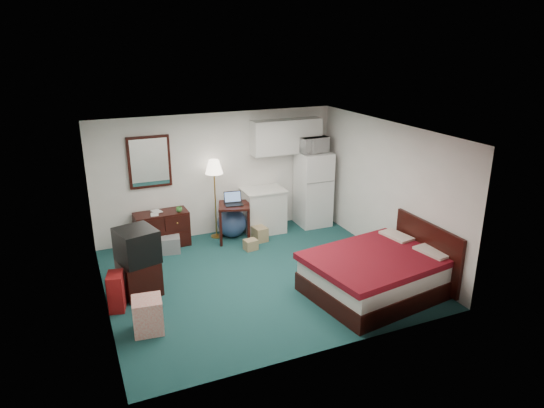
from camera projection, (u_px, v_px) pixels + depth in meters
name	position (u px, v px, depth m)	size (l,w,h in m)	color
floor	(260.00, 277.00, 8.30)	(5.00, 4.50, 0.01)	#0E3438
ceiling	(259.00, 132.00, 7.49)	(5.00, 4.50, 0.01)	white
walls	(259.00, 208.00, 7.89)	(5.01, 4.51, 2.50)	white
mirror	(149.00, 162.00, 9.18)	(0.80, 0.06, 1.00)	white
upper_cabinets	(286.00, 136.00, 10.01)	(1.50, 0.35, 0.70)	silver
headboard	(427.00, 252.00, 7.96)	(0.06, 1.56, 1.00)	black
dresser	(162.00, 229.00, 9.43)	(1.02, 0.46, 0.70)	black
floor_lamp	(215.00, 199.00, 9.71)	(0.35, 0.35, 1.62)	gold
desk	(235.00, 223.00, 9.68)	(0.60, 0.60, 0.77)	black
exercise_ball	(232.00, 223.00, 9.90)	(0.60, 0.60, 0.60)	navy
kitchen_counter	(264.00, 211.00, 10.13)	(0.82, 0.62, 0.89)	silver
fridge	(313.00, 189.00, 10.43)	(0.66, 0.66, 1.60)	silver
bed	(376.00, 275.00, 7.67)	(2.03, 1.58, 0.65)	#5E050D
tv_stand	(139.00, 277.00, 7.70)	(0.56, 0.61, 0.56)	black
suitcase	(116.00, 292.00, 7.23)	(0.22, 0.36, 0.58)	#720407
retail_box	(148.00, 315.00, 6.69)	(0.40, 0.40, 0.50)	white
file_bin	(168.00, 245.00, 9.21)	(0.44, 0.33, 0.31)	gray
cardboard_box_a	(251.00, 245.00, 9.34)	(0.24, 0.20, 0.20)	olive
cardboard_box_b	(260.00, 234.00, 9.74)	(0.24, 0.29, 0.29)	olive
laptop	(234.00, 199.00, 9.49)	(0.35, 0.28, 0.24)	black
crt_tv	(137.00, 245.00, 7.53)	(0.58, 0.62, 0.53)	black
microwave	(312.00, 143.00, 10.10)	(0.60, 0.33, 0.41)	silver
book_a	(150.00, 210.00, 9.14)	(0.15, 0.02, 0.20)	olive
book_b	(152.00, 207.00, 9.26)	(0.17, 0.02, 0.23)	olive
mug	(179.00, 209.00, 9.34)	(0.12, 0.09, 0.12)	#418F3C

